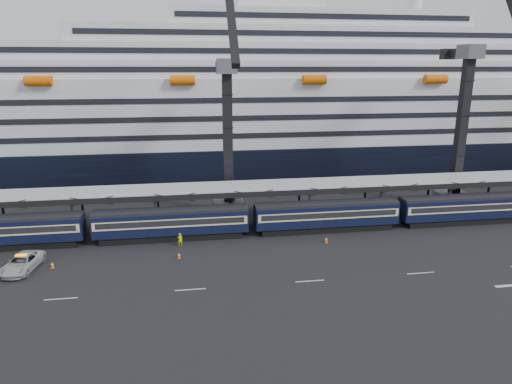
# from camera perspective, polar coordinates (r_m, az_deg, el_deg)

# --- Properties ---
(ground) EXTENTS (260.00, 260.00, 0.00)m
(ground) POSITION_cam_1_polar(r_m,az_deg,el_deg) (55.74, 19.77, -7.63)
(ground) COLOR black
(ground) RESTS_ON ground
(train) EXTENTS (133.05, 3.00, 4.05)m
(train) POSITION_cam_1_polar(r_m,az_deg,el_deg) (61.61, 11.78, -2.65)
(train) COLOR black
(train) RESTS_ON ground
(canopy) EXTENTS (130.00, 6.25, 5.53)m
(canopy) POSITION_cam_1_polar(r_m,az_deg,el_deg) (66.05, 14.51, 1.16)
(canopy) COLOR #9A9CA2
(canopy) RESTS_ON ground
(cruise_ship) EXTENTS (214.09, 28.84, 34.00)m
(cruise_ship) POSITION_cam_1_polar(r_m,az_deg,el_deg) (94.42, 6.54, 10.09)
(cruise_ship) COLOR black
(cruise_ship) RESTS_ON ground
(crane_dark_near) EXTENTS (4.50, 17.75, 35.08)m
(crane_dark_near) POSITION_cam_1_polar(r_m,az_deg,el_deg) (64.22, -3.53, 7.30)
(crane_dark_near) COLOR #484B4F
(crane_dark_near) RESTS_ON ground
(crane_dark_mid) EXTENTS (4.50, 18.24, 39.64)m
(crane_dark_mid) POSITION_cam_1_polar(r_m,az_deg,el_deg) (74.88, 24.57, 8.22)
(crane_dark_mid) COLOR #484B4F
(crane_dark_mid) RESTS_ON ground
(pickup_truck) EXTENTS (3.61, 6.34, 1.67)m
(pickup_truck) POSITION_cam_1_polar(r_m,az_deg,el_deg) (54.89, -27.19, -7.90)
(pickup_truck) COLOR #A7AAAF
(pickup_truck) RESTS_ON ground
(worker) EXTENTS (0.62, 0.44, 1.63)m
(worker) POSITION_cam_1_polar(r_m,az_deg,el_deg) (55.98, -9.47, -5.90)
(worker) COLOR #BFDB0B
(worker) RESTS_ON ground
(traffic_cone_b) EXTENTS (0.38, 0.38, 0.77)m
(traffic_cone_b) POSITION_cam_1_polar(r_m,az_deg,el_deg) (54.29, -24.12, -8.29)
(traffic_cone_b) COLOR #DB5D06
(traffic_cone_b) RESTS_ON ground
(traffic_cone_c) EXTENTS (0.35, 0.35, 0.71)m
(traffic_cone_c) POSITION_cam_1_polar(r_m,az_deg,el_deg) (52.78, -9.61, -7.80)
(traffic_cone_c) COLOR #DB5D06
(traffic_cone_c) RESTS_ON ground
(traffic_cone_d) EXTENTS (0.40, 0.40, 0.79)m
(traffic_cone_d) POSITION_cam_1_polar(r_m,az_deg,el_deg) (57.08, 8.78, -5.90)
(traffic_cone_d) COLOR #DB5D06
(traffic_cone_d) RESTS_ON ground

